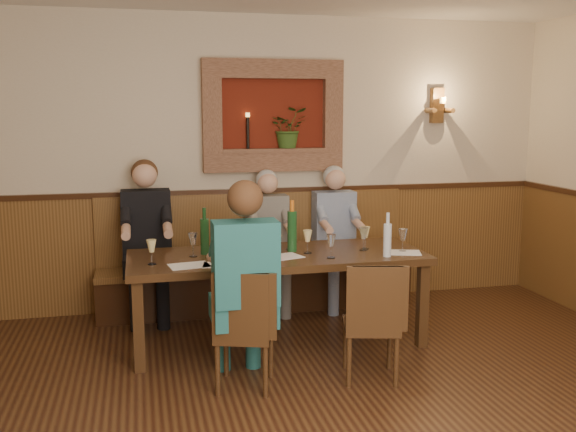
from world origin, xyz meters
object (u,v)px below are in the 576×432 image
(person_bench_left, at_px, (148,255))
(person_bench_mid, at_px, (269,254))
(chair_near_left, at_px, (245,353))
(spittoon_bucket, at_px, (264,241))
(water_bottle, at_px, (387,239))
(chair_near_right, at_px, (371,345))
(wine_bottle_green_b, at_px, (205,235))
(wine_bottle_green_a, at_px, (292,230))
(person_chair_front, at_px, (244,302))
(dining_table, at_px, (277,263))
(bench, at_px, (257,275))
(person_bench_right, at_px, (336,249))

(person_bench_left, bearing_deg, person_bench_mid, 0.19)
(chair_near_left, xyz_separation_m, spittoon_bucket, (0.27, 0.66, 0.64))
(person_bench_left, bearing_deg, water_bottle, -31.29)
(person_bench_mid, bearing_deg, water_bottle, -57.14)
(chair_near_right, distance_m, person_bench_mid, 1.79)
(wine_bottle_green_b, distance_m, water_bottle, 1.47)
(wine_bottle_green_a, bearing_deg, person_bench_mid, 92.77)
(person_chair_front, bearing_deg, wine_bottle_green_b, 100.72)
(dining_table, bearing_deg, wine_bottle_green_b, 168.09)
(person_bench_mid, xyz_separation_m, wine_bottle_green_b, (-0.68, -0.72, 0.35))
(dining_table, relative_size, spittoon_bucket, 8.39)
(wine_bottle_green_b, bearing_deg, wine_bottle_green_a, -4.53)
(dining_table, distance_m, chair_near_left, 1.01)
(person_chair_front, bearing_deg, dining_table, 62.39)
(person_bench_mid, bearing_deg, wine_bottle_green_a, -87.23)
(water_bottle, bearing_deg, person_bench_left, 148.71)
(person_bench_left, height_order, person_bench_mid, person_bench_left)
(chair_near_right, bearing_deg, wine_bottle_green_b, 150.91)
(person_bench_mid, distance_m, water_bottle, 1.39)
(wine_bottle_green_a, bearing_deg, chair_near_left, -121.87)
(person_chair_front, distance_m, spittoon_bucket, 0.73)
(bench, height_order, wine_bottle_green_b, wine_bottle_green_b)
(person_chair_front, bearing_deg, spittoon_bucket, 67.05)
(water_bottle, bearing_deg, dining_table, 160.55)
(person_bench_mid, relative_size, water_bottle, 3.81)
(spittoon_bucket, height_order, water_bottle, water_bottle)
(bench, bearing_deg, water_bottle, -56.04)
(person_bench_right, distance_m, wine_bottle_green_a, 1.06)
(person_bench_mid, distance_m, wine_bottle_green_b, 1.05)
(water_bottle, bearing_deg, wine_bottle_green_b, 163.56)
(person_bench_mid, height_order, wine_bottle_green_b, person_bench_mid)
(chair_near_right, distance_m, wine_bottle_green_b, 1.60)
(person_bench_right, distance_m, person_chair_front, 2.00)
(person_chair_front, relative_size, spittoon_bucket, 5.10)
(person_bench_mid, relative_size, wine_bottle_green_a, 3.17)
(person_bench_left, xyz_separation_m, person_bench_mid, (1.13, 0.00, -0.05))
(bench, relative_size, wine_bottle_green_b, 7.86)
(bench, bearing_deg, chair_near_right, -74.94)
(person_bench_right, xyz_separation_m, water_bottle, (0.07, -1.13, 0.33))
(dining_table, xyz_separation_m, chair_near_right, (0.49, -0.88, -0.42))
(dining_table, xyz_separation_m, person_chair_front, (-0.41, -0.78, -0.07))
(person_bench_left, relative_size, person_bench_mid, 1.09)
(chair_near_right, xyz_separation_m, person_chair_front, (-0.90, 0.10, 0.35))
(person_bench_mid, height_order, water_bottle, person_bench_mid)
(dining_table, distance_m, person_bench_left, 1.33)
(person_bench_right, distance_m, wine_bottle_green_b, 1.56)
(person_bench_mid, bearing_deg, bench, 134.25)
(dining_table, xyz_separation_m, person_bench_left, (-1.03, 0.84, -0.07))
(dining_table, relative_size, person_bench_right, 1.74)
(chair_near_left, bearing_deg, person_chair_front, 100.65)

